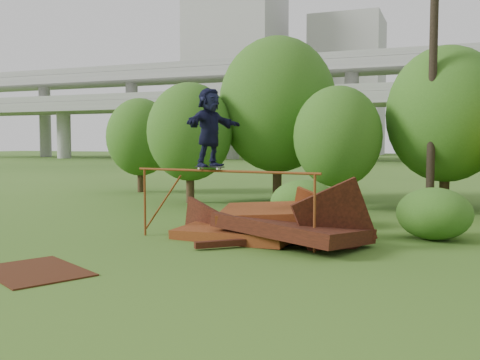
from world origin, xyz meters
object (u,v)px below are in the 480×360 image
(scrap_pile, at_px, (272,225))
(flat_plate, at_px, (35,271))
(skater, at_px, (209,127))
(utility_pole, at_px, (433,59))

(scrap_pile, distance_m, flat_plate, 5.79)
(scrap_pile, height_order, skater, skater)
(skater, distance_m, utility_pole, 9.26)
(utility_pole, bearing_deg, scrap_pile, -117.84)
(skater, height_order, utility_pole, utility_pole)
(skater, distance_m, flat_plate, 5.34)
(skater, relative_size, flat_plate, 0.88)
(scrap_pile, distance_m, utility_pole, 9.10)
(flat_plate, bearing_deg, scrap_pile, 55.17)
(flat_plate, height_order, utility_pole, utility_pole)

